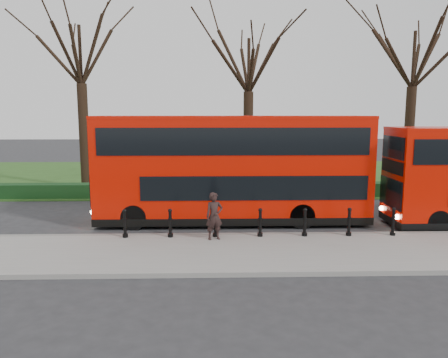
{
  "coord_description": "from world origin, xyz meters",
  "views": [
    {
      "loc": [
        -0.21,
        -16.83,
        4.66
      ],
      "look_at": [
        0.26,
        0.5,
        2.0
      ],
      "focal_mm": 35.0,
      "sensor_mm": 36.0,
      "label": 1
    }
  ],
  "objects": [
    {
      "name": "tree_left",
      "position": [
        -8.0,
        10.0,
        8.41
      ],
      "size": [
        7.4,
        7.4,
        11.56
      ],
      "color": "black",
      "rests_on": "ground"
    },
    {
      "name": "yellow_line_inner",
      "position": [
        0.0,
        -0.5,
        0.01
      ],
      "size": [
        60.0,
        0.1,
        0.01
      ],
      "primitive_type": "cube",
      "color": "yellow",
      "rests_on": "ground"
    },
    {
      "name": "tree_right",
      "position": [
        12.0,
        10.0,
        8.2
      ],
      "size": [
        7.22,
        7.22,
        11.28
      ],
      "color": "black",
      "rests_on": "ground"
    },
    {
      "name": "bollard_row",
      "position": [
        1.53,
        -1.35,
        0.65
      ],
      "size": [
        10.0,
        0.15,
        1.0
      ],
      "color": "black",
      "rests_on": "pavement"
    },
    {
      "name": "ground",
      "position": [
        0.0,
        0.0,
        0.0
      ],
      "size": [
        120.0,
        120.0,
        0.0
      ],
      "primitive_type": "plane",
      "color": "#28282B",
      "rests_on": "ground"
    },
    {
      "name": "pavement",
      "position": [
        0.0,
        -3.0,
        0.07
      ],
      "size": [
        60.0,
        4.0,
        0.15
      ],
      "primitive_type": "cube",
      "color": "gray",
      "rests_on": "ground"
    },
    {
      "name": "yellow_line_outer",
      "position": [
        0.0,
        -0.7,
        0.01
      ],
      "size": [
        60.0,
        0.1,
        0.01
      ],
      "primitive_type": "cube",
      "color": "yellow",
      "rests_on": "ground"
    },
    {
      "name": "grass_verge",
      "position": [
        0.0,
        15.0,
        0.03
      ],
      "size": [
        60.0,
        18.0,
        0.06
      ],
      "primitive_type": "cube",
      "color": "#264818",
      "rests_on": "ground"
    },
    {
      "name": "hedge",
      "position": [
        0.0,
        6.8,
        0.4
      ],
      "size": [
        60.0,
        0.9,
        0.8
      ],
      "primitive_type": "cube",
      "color": "black",
      "rests_on": "ground"
    },
    {
      "name": "tree_mid",
      "position": [
        2.0,
        10.0,
        7.79
      ],
      "size": [
        6.86,
        6.86,
        10.72
      ],
      "color": "black",
      "rests_on": "ground"
    },
    {
      "name": "bus_lead",
      "position": [
        0.63,
        1.37,
        2.27
      ],
      "size": [
        11.32,
        2.6,
        4.5
      ],
      "color": "#C80F01",
      "rests_on": "ground"
    },
    {
      "name": "pedestrian",
      "position": [
        -0.15,
        -1.68,
        1.0
      ],
      "size": [
        0.71,
        0.56,
        1.7
      ],
      "primitive_type": "imported",
      "rotation": [
        0.0,
        0.0,
        0.27
      ],
      "color": "black",
      "rests_on": "pavement"
    },
    {
      "name": "kerb",
      "position": [
        0.0,
        -1.0,
        0.07
      ],
      "size": [
        60.0,
        0.25,
        0.16
      ],
      "primitive_type": "cube",
      "color": "slate",
      "rests_on": "ground"
    }
  ]
}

